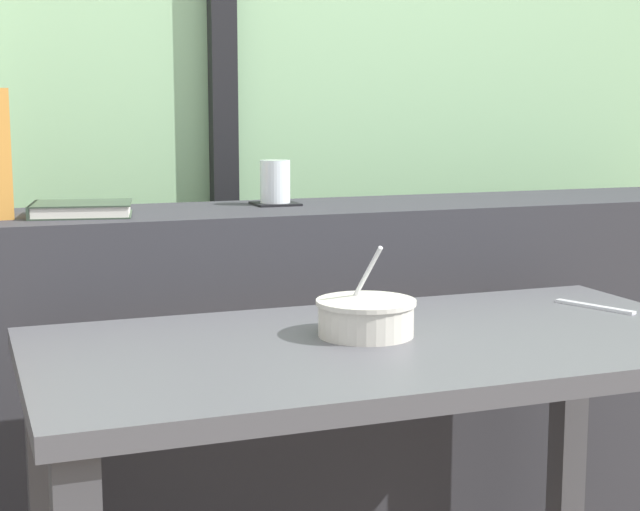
% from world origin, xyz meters
% --- Properties ---
extents(window_divider_post, '(0.07, 0.05, 2.60)m').
position_xyz_m(window_divider_post, '(-0.03, 1.05, 1.30)').
color(window_divider_post, black).
rests_on(window_divider_post, ground).
extents(dark_console_ledge, '(2.80, 0.37, 0.86)m').
position_xyz_m(dark_console_ledge, '(0.00, 0.55, 0.43)').
color(dark_console_ledge, '#2D2D33').
rests_on(dark_console_ledge, ground).
extents(breakfast_table, '(1.21, 0.62, 0.69)m').
position_xyz_m(breakfast_table, '(-0.04, -0.06, 0.58)').
color(breakfast_table, '#414145').
rests_on(breakfast_table, ground).
extents(coaster_square, '(0.10, 0.10, 0.00)m').
position_xyz_m(coaster_square, '(-0.03, 0.60, 0.86)').
color(coaster_square, black).
rests_on(coaster_square, dark_console_ledge).
extents(juice_glass, '(0.07, 0.07, 0.10)m').
position_xyz_m(juice_glass, '(-0.03, 0.60, 0.90)').
color(juice_glass, white).
rests_on(juice_glass, coaster_square).
extents(closed_book, '(0.23, 0.19, 0.03)m').
position_xyz_m(closed_book, '(-0.48, 0.52, 0.87)').
color(closed_book, '#334233').
rests_on(closed_book, dark_console_ledge).
extents(soup_bowl, '(0.17, 0.17, 0.16)m').
position_xyz_m(soup_bowl, '(-0.07, -0.03, 0.72)').
color(soup_bowl, beige).
rests_on(soup_bowl, breakfast_table).
extents(fork_utensil, '(0.08, 0.16, 0.01)m').
position_xyz_m(fork_utensil, '(0.44, 0.03, 0.69)').
color(fork_utensil, silver).
rests_on(fork_utensil, breakfast_table).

